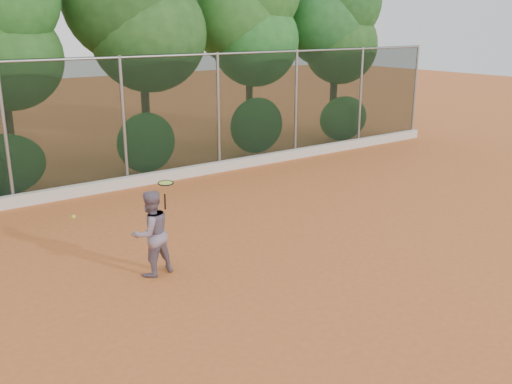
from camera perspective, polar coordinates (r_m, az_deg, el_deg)
ground at (r=10.42m, az=3.28°, el=-7.88°), size 80.00×80.00×0.00m
concrete_curb at (r=15.92m, az=-12.46°, el=1.02°), size 24.00×0.20×0.30m
tennis_player at (r=10.16m, az=-10.45°, el=-4.08°), size 0.83×0.69×1.55m
chainlink_fence at (r=15.73m, az=-13.11°, el=7.17°), size 24.09×0.09×3.50m
foliage_backdrop at (r=17.19m, az=-18.16°, el=16.08°), size 23.70×3.63×7.55m
tennis_racket at (r=9.88m, az=-9.02°, el=0.68°), size 0.35×0.35×0.51m
tennis_ball_in_flight at (r=9.18m, az=-17.79°, el=-2.38°), size 0.07×0.07×0.07m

